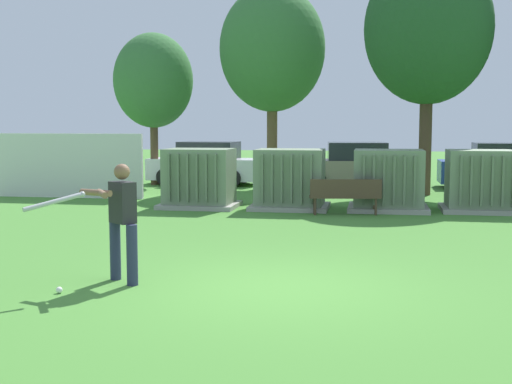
{
  "coord_description": "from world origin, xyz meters",
  "views": [
    {
      "loc": [
        1.36,
        -9.35,
        2.33
      ],
      "look_at": [
        -0.9,
        3.5,
        1.0
      ],
      "focal_mm": 47.83,
      "sensor_mm": 36.0,
      "label": 1
    }
  ],
  "objects_px": {
    "transformer_mid_east": "(388,181)",
    "transformer_east": "(482,182)",
    "transformer_west": "(199,179)",
    "transformer_mid_west": "(290,180)",
    "parked_car_leftmost": "(206,164)",
    "batter": "(119,217)",
    "park_bench": "(345,194)",
    "sports_ball": "(59,290)",
    "parked_car_right_of_center": "(501,167)",
    "parked_car_left_of_center": "(354,166)"
  },
  "relations": [
    {
      "from": "parked_car_right_of_center",
      "to": "transformer_mid_east",
      "type": "bearing_deg",
      "value": -120.28
    },
    {
      "from": "transformer_west",
      "to": "transformer_mid_west",
      "type": "relative_size",
      "value": 1.0
    },
    {
      "from": "transformer_mid_west",
      "to": "sports_ball",
      "type": "distance_m",
      "value": 9.94
    },
    {
      "from": "transformer_mid_east",
      "to": "parked_car_leftmost",
      "type": "xyz_separation_m",
      "value": [
        -6.67,
        6.73,
        -0.04
      ]
    },
    {
      "from": "parked_car_leftmost",
      "to": "park_bench",
      "type": "bearing_deg",
      "value": -54.45
    },
    {
      "from": "transformer_west",
      "to": "transformer_mid_east",
      "type": "relative_size",
      "value": 1.0
    },
    {
      "from": "park_bench",
      "to": "parked_car_right_of_center",
      "type": "bearing_deg",
      "value": 57.36
    },
    {
      "from": "transformer_mid_east",
      "to": "transformer_mid_west",
      "type": "bearing_deg",
      "value": -177.72
    },
    {
      "from": "batter",
      "to": "parked_car_leftmost",
      "type": "distance_m",
      "value": 16.05
    },
    {
      "from": "transformer_east",
      "to": "parked_car_leftmost",
      "type": "xyz_separation_m",
      "value": [
        -9.1,
        6.52,
        -0.04
      ]
    },
    {
      "from": "transformer_mid_west",
      "to": "transformer_east",
      "type": "xyz_separation_m",
      "value": [
        5.05,
        0.32,
        0.0
      ]
    },
    {
      "from": "parked_car_leftmost",
      "to": "sports_ball",
      "type": "bearing_deg",
      "value": -82.85
    },
    {
      "from": "parked_car_left_of_center",
      "to": "parked_car_right_of_center",
      "type": "height_order",
      "value": "same"
    },
    {
      "from": "transformer_mid_east",
      "to": "transformer_east",
      "type": "height_order",
      "value": "same"
    },
    {
      "from": "parked_car_left_of_center",
      "to": "sports_ball",
      "type": "bearing_deg",
      "value": -101.8
    },
    {
      "from": "transformer_east",
      "to": "parked_car_left_of_center",
      "type": "bearing_deg",
      "value": 118.37
    },
    {
      "from": "sports_ball",
      "to": "parked_car_right_of_center",
      "type": "xyz_separation_m",
      "value": [
        8.66,
        16.77,
        0.71
      ]
    },
    {
      "from": "transformer_mid_east",
      "to": "parked_car_leftmost",
      "type": "height_order",
      "value": "same"
    },
    {
      "from": "park_bench",
      "to": "transformer_mid_east",
      "type": "bearing_deg",
      "value": 44.93
    },
    {
      "from": "transformer_mid_west",
      "to": "parked_car_leftmost",
      "type": "bearing_deg",
      "value": 120.66
    },
    {
      "from": "transformer_east",
      "to": "batter",
      "type": "relative_size",
      "value": 1.21
    },
    {
      "from": "transformer_mid_east",
      "to": "park_bench",
      "type": "xyz_separation_m",
      "value": [
        -1.09,
        -1.09,
        -0.25
      ]
    },
    {
      "from": "batter",
      "to": "transformer_west",
      "type": "bearing_deg",
      "value": 97.27
    },
    {
      "from": "parked_car_left_of_center",
      "to": "transformer_east",
      "type": "bearing_deg",
      "value": -61.63
    },
    {
      "from": "park_bench",
      "to": "sports_ball",
      "type": "distance_m",
      "value": 9.43
    },
    {
      "from": "transformer_east",
      "to": "parked_car_left_of_center",
      "type": "xyz_separation_m",
      "value": [
        -3.55,
        6.58,
        -0.04
      ]
    },
    {
      "from": "transformer_west",
      "to": "transformer_mid_west",
      "type": "distance_m",
      "value": 2.51
    },
    {
      "from": "parked_car_leftmost",
      "to": "parked_car_right_of_center",
      "type": "relative_size",
      "value": 1.02
    },
    {
      "from": "transformer_mid_west",
      "to": "parked_car_right_of_center",
      "type": "relative_size",
      "value": 0.5
    },
    {
      "from": "batter",
      "to": "parked_car_leftmost",
      "type": "xyz_separation_m",
      "value": [
        -2.68,
        15.82,
        -0.22
      ]
    },
    {
      "from": "transformer_east",
      "to": "parked_car_leftmost",
      "type": "relative_size",
      "value": 0.49
    },
    {
      "from": "batter",
      "to": "transformer_mid_east",
      "type": "bearing_deg",
      "value": 66.29
    },
    {
      "from": "transformer_mid_west",
      "to": "parked_car_left_of_center",
      "type": "distance_m",
      "value": 7.06
    },
    {
      "from": "transformer_west",
      "to": "parked_car_leftmost",
      "type": "relative_size",
      "value": 0.49
    },
    {
      "from": "sports_ball",
      "to": "parked_car_leftmost",
      "type": "height_order",
      "value": "parked_car_leftmost"
    },
    {
      "from": "parked_car_left_of_center",
      "to": "transformer_mid_west",
      "type": "bearing_deg",
      "value": -102.23
    },
    {
      "from": "parked_car_right_of_center",
      "to": "batter",
      "type": "bearing_deg",
      "value": -116.65
    },
    {
      "from": "transformer_mid_east",
      "to": "transformer_east",
      "type": "xyz_separation_m",
      "value": [
        2.43,
        0.21,
        0.0
      ]
    },
    {
      "from": "park_bench",
      "to": "batter",
      "type": "xyz_separation_m",
      "value": [
        -2.9,
        -8.01,
        0.44
      ]
    },
    {
      "from": "parked_car_leftmost",
      "to": "parked_car_right_of_center",
      "type": "height_order",
      "value": "same"
    },
    {
      "from": "batter",
      "to": "parked_car_leftmost",
      "type": "relative_size",
      "value": 0.4
    },
    {
      "from": "transformer_east",
      "to": "transformer_west",
      "type": "bearing_deg",
      "value": -176.9
    },
    {
      "from": "transformer_mid_east",
      "to": "transformer_east",
      "type": "distance_m",
      "value": 2.44
    },
    {
      "from": "transformer_west",
      "to": "parked_car_leftmost",
      "type": "distance_m",
      "value": 7.1
    },
    {
      "from": "transformer_mid_east",
      "to": "parked_car_leftmost",
      "type": "distance_m",
      "value": 9.48
    },
    {
      "from": "transformer_mid_west",
      "to": "parked_car_left_of_center",
      "type": "bearing_deg",
      "value": 77.77
    },
    {
      "from": "transformer_west",
      "to": "transformer_east",
      "type": "relative_size",
      "value": 1.0
    },
    {
      "from": "transformer_east",
      "to": "park_bench",
      "type": "xyz_separation_m",
      "value": [
        -3.51,
        -1.3,
        -0.25
      ]
    },
    {
      "from": "transformer_east",
      "to": "batter",
      "type": "distance_m",
      "value": 11.31
    },
    {
      "from": "sports_ball",
      "to": "parked_car_leftmost",
      "type": "bearing_deg",
      "value": 97.15
    }
  ]
}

